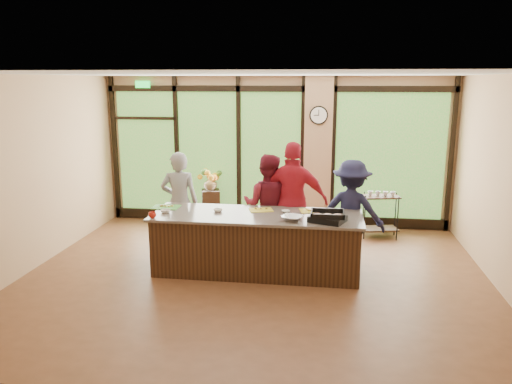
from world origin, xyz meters
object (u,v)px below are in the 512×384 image
(island_base, at_px, (257,244))
(roasting_pan, at_px, (327,219))
(cook_right, at_px, (351,211))
(bar_cart, at_px, (381,210))
(cook_left, at_px, (180,202))
(flower_stand, at_px, (211,207))

(island_base, distance_m, roasting_pan, 1.22)
(roasting_pan, bearing_deg, island_base, -171.91)
(cook_right, distance_m, bar_cart, 1.51)
(cook_left, bearing_deg, cook_right, 167.60)
(cook_right, distance_m, roasting_pan, 1.03)
(cook_left, distance_m, flower_stand, 1.76)
(island_base, relative_size, cook_left, 1.78)
(cook_right, bearing_deg, bar_cart, -102.50)
(island_base, height_order, flower_stand, island_base)
(roasting_pan, bearing_deg, flower_stand, 153.12)
(flower_stand, bearing_deg, roasting_pan, -64.75)
(island_base, height_order, roasting_pan, roasting_pan)
(cook_left, height_order, flower_stand, cook_left)
(island_base, xyz_separation_m, roasting_pan, (1.07, -0.26, 0.52))
(cook_left, bearing_deg, flower_stand, -105.71)
(flower_stand, relative_size, bar_cart, 0.81)
(flower_stand, distance_m, bar_cart, 3.40)
(island_base, bearing_deg, bar_cart, 44.63)
(cook_left, xyz_separation_m, flower_stand, (0.15, 1.68, -0.51))
(roasting_pan, bearing_deg, cook_left, 179.66)
(cook_right, relative_size, flower_stand, 2.34)
(bar_cart, bearing_deg, flower_stand, 160.49)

